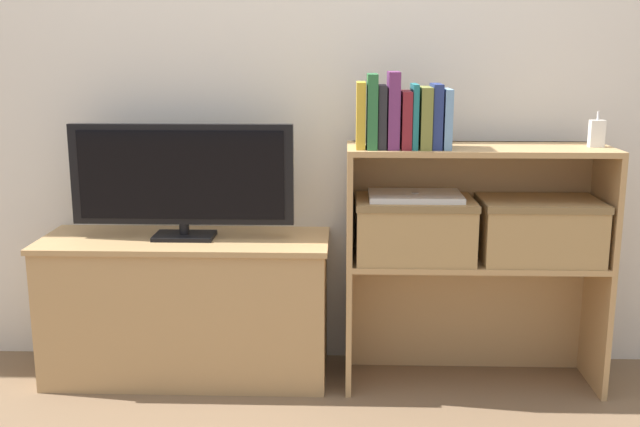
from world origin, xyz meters
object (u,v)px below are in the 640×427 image
at_px(book_charcoal, 382,117).
at_px(book_olive, 425,118).
at_px(book_maroon, 406,120).
at_px(storage_basket_left, 414,226).
at_px(baby_monitor, 597,133).
at_px(book_plum, 393,110).
at_px(book_teal, 414,116).
at_px(book_navy, 436,116).
at_px(laptop, 415,196).
at_px(book_forest, 372,111).
at_px(book_mustard, 361,115).
at_px(tv, 182,177).
at_px(book_skyblue, 446,119).
at_px(tv_stand, 187,307).
at_px(storage_basket_right, 539,227).

height_order(book_charcoal, book_olive, book_charcoal).
xyz_separation_m(book_maroon, book_olive, (0.07, 0.00, 0.01)).
bearing_deg(storage_basket_left, book_charcoal, -164.69).
relative_size(book_charcoal, storage_basket_left, 0.51).
xyz_separation_m(baby_monitor, storage_basket_left, (-0.63, -0.02, -0.33)).
distance_m(book_charcoal, book_plum, 0.04).
height_order(book_teal, book_olive, book_teal).
height_order(book_navy, baby_monitor, book_navy).
xyz_separation_m(book_navy, laptop, (-0.06, 0.03, -0.29)).
bearing_deg(book_forest, book_mustard, 180.00).
distance_m(book_maroon, baby_monitor, 0.67).
bearing_deg(storage_basket_left, laptop, 180.00).
distance_m(tv, book_plum, 0.80).
bearing_deg(book_skyblue, book_charcoal, 180.00).
xyz_separation_m(tv_stand, book_mustard, (0.64, -0.08, 0.73)).
height_order(book_mustard, book_forest, book_forest).
xyz_separation_m(book_mustard, book_teal, (0.18, 0.00, -0.00)).
height_order(tv, book_teal, book_teal).
xyz_separation_m(book_maroon, book_skyblue, (0.14, 0.00, 0.00)).
height_order(book_forest, book_navy, book_forest).
bearing_deg(baby_monitor, book_navy, -175.04).
bearing_deg(book_mustard, book_skyblue, 0.00).
height_order(book_teal, book_navy, same).
xyz_separation_m(tv_stand, storage_basket_right, (1.28, -0.05, 0.33)).
bearing_deg(book_skyblue, tv, 175.27).
relative_size(book_maroon, book_olive, 0.93).
bearing_deg(book_charcoal, book_mustard, 180.00).
bearing_deg(book_olive, book_navy, 0.00).
bearing_deg(book_olive, book_skyblue, 0.00).
bearing_deg(baby_monitor, book_forest, -176.42).
bearing_deg(book_maroon, book_forest, 180.00).
bearing_deg(book_forest, tv_stand, 173.38).
bearing_deg(book_teal, book_mustard, 180.00).
xyz_separation_m(book_forest, storage_basket_right, (0.60, 0.03, -0.41)).
bearing_deg(book_olive, storage_basket_right, 4.62).
relative_size(tv, book_forest, 3.21).
distance_m(book_plum, laptop, 0.32).
bearing_deg(book_olive, book_teal, 180.00).
bearing_deg(tv_stand, tv, -90.00).
relative_size(tv, laptop, 2.47).
bearing_deg(baby_monitor, storage_basket_left, -178.63).
xyz_separation_m(book_maroon, storage_basket_right, (0.49, 0.03, -0.38)).
relative_size(book_charcoal, book_plum, 0.83).
height_order(tv, book_skyblue, book_skyblue).
xyz_separation_m(tv, book_navy, (0.90, -0.08, 0.23)).
xyz_separation_m(book_charcoal, baby_monitor, (0.75, 0.05, -0.06)).
height_order(tv, book_mustard, book_mustard).
height_order(book_mustard, book_skyblue, book_mustard).
xyz_separation_m(tv_stand, tv, (0.00, -0.00, 0.50)).
xyz_separation_m(book_mustard, book_forest, (0.04, 0.00, 0.01)).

